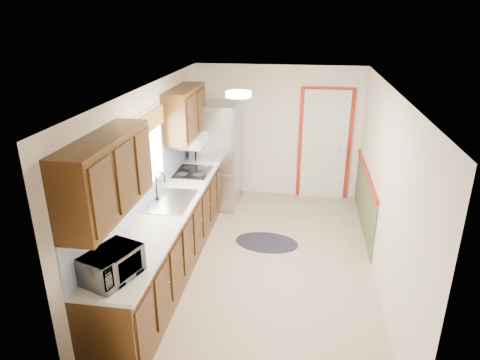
% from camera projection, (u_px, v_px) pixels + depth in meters
% --- Properties ---
extents(room_shell, '(3.20, 5.20, 2.52)m').
position_uv_depth(room_shell, '(264.00, 183.00, 5.49)').
color(room_shell, tan).
rests_on(room_shell, ground).
extents(kitchen_run, '(0.63, 4.00, 2.20)m').
position_uv_depth(kitchen_run, '(166.00, 213.00, 5.54)').
color(kitchen_run, '#381F0C').
rests_on(kitchen_run, ground).
extents(back_wall_trim, '(1.12, 2.30, 2.08)m').
position_uv_depth(back_wall_trim, '(333.00, 156.00, 7.50)').
color(back_wall_trim, maroon).
rests_on(back_wall_trim, ground).
extents(ceiling_fixture, '(0.30, 0.30, 0.06)m').
position_uv_depth(ceiling_fixture, '(238.00, 94.00, 4.93)').
color(ceiling_fixture, '#FFD88C').
rests_on(ceiling_fixture, room_shell).
extents(microwave, '(0.45, 0.59, 0.35)m').
position_uv_depth(microwave, '(112.00, 262.00, 3.90)').
color(microwave, white).
rests_on(microwave, kitchen_run).
extents(refrigerator, '(0.76, 0.76, 1.83)m').
position_uv_depth(refrigerator, '(216.00, 156.00, 7.42)').
color(refrigerator, '#B7B7BC').
rests_on(refrigerator, ground).
extents(rug, '(1.00, 0.70, 0.01)m').
position_uv_depth(rug, '(267.00, 242.00, 6.44)').
color(rug, black).
rests_on(rug, ground).
extents(cooktop, '(0.51, 0.61, 0.02)m').
position_uv_depth(cooktop, '(193.00, 172.00, 6.58)').
color(cooktop, black).
rests_on(cooktop, kitchen_run).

